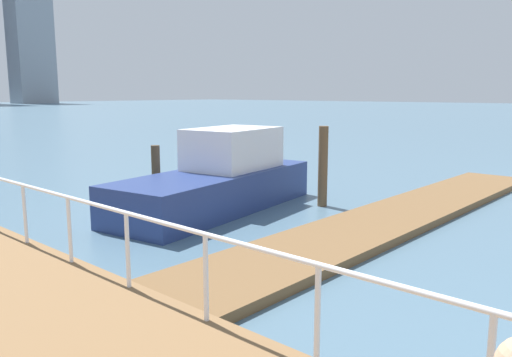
{
  "coord_description": "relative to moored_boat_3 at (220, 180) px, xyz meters",
  "views": [
    {
      "loc": [
        -6.97,
        3.06,
        3.05
      ],
      "look_at": [
        0.1,
        9.41,
        1.45
      ],
      "focal_mm": 35.85,
      "sensor_mm": 36.0,
      "label": 1
    }
  ],
  "objects": [
    {
      "name": "skyline_tower_5",
      "position": [
        57.62,
        134.84,
        19.02
      ],
      "size": [
        10.63,
        9.8,
        39.6
      ],
      "primitive_type": "cube",
      "rotation": [
        0.0,
        0.0,
        -0.06
      ],
      "color": "#8C939E",
      "rests_on": "ground_plane"
    },
    {
      "name": "ground_plane",
      "position": [
        -2.3,
        7.33,
        -0.78
      ],
      "size": [
        300.0,
        300.0,
        0.0
      ],
      "primitive_type": "plane",
      "color": "slate"
    },
    {
      "name": "boardwalk_railing",
      "position": [
        -5.45,
        -5.4,
        0.46
      ],
      "size": [
        0.06,
        25.28,
        1.08
      ],
      "color": "white",
      "rests_on": "boardwalk"
    },
    {
      "name": "floating_dock",
      "position": [
        1.89,
        -4.11,
        -0.69
      ],
      "size": [
        15.37,
        2.0,
        0.18
      ],
      "primitive_type": "cube",
      "color": "brown",
      "rests_on": "ground_plane"
    },
    {
      "name": "moored_boat_3",
      "position": [
        0.0,
        0.0,
        0.0
      ],
      "size": [
        6.57,
        3.14,
        2.1
      ],
      "color": "navy",
      "rests_on": "ground_plane"
    },
    {
      "name": "dock_piling_2",
      "position": [
        -0.68,
        1.84,
        0.03
      ],
      "size": [
        0.24,
        0.24,
        1.61
      ],
      "primitive_type": "cylinder",
      "color": "#473826",
      "rests_on": "ground_plane"
    },
    {
      "name": "dock_piling_1",
      "position": [
        2.05,
        -1.88,
        0.31
      ],
      "size": [
        0.25,
        0.25,
        2.17
      ],
      "primitive_type": "cylinder",
      "color": "brown",
      "rests_on": "ground_plane"
    },
    {
      "name": "dock_piling_0",
      "position": [
        3.75,
        1.52,
        -0.03
      ],
      "size": [
        0.24,
        0.24,
        1.5
      ],
      "primitive_type": "cylinder",
      "color": "brown",
      "rests_on": "ground_plane"
    }
  ]
}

